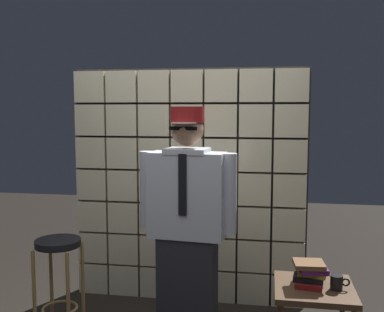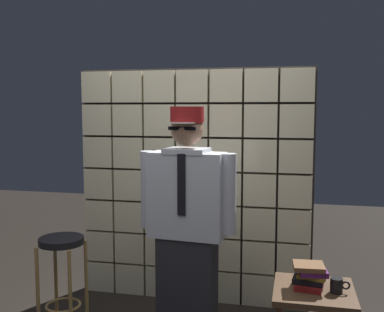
# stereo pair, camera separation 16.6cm
# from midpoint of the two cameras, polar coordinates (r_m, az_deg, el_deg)

# --- Properties ---
(glass_block_wall) EXTENTS (2.12, 0.10, 2.12)m
(glass_block_wall) POSITION_cam_midpoint_polar(r_m,az_deg,el_deg) (4.11, 1.27, -3.90)
(glass_block_wall) COLOR beige
(glass_block_wall) RESTS_ON ground
(standing_person) EXTENTS (0.70, 0.32, 1.76)m
(standing_person) POSITION_cam_midpoint_polar(r_m,az_deg,el_deg) (3.24, 0.87, -8.82)
(standing_person) COLOR #28282D
(standing_person) RESTS_ON ground
(bar_stool) EXTENTS (0.34, 0.34, 0.76)m
(bar_stool) POSITION_cam_midpoint_polar(r_m,az_deg,el_deg) (3.70, -14.67, -12.74)
(bar_stool) COLOR black
(bar_stool) RESTS_ON ground
(side_table) EXTENTS (0.52, 0.52, 0.56)m
(side_table) POSITION_cam_midpoint_polar(r_m,az_deg,el_deg) (3.27, 16.43, -16.88)
(side_table) COLOR #513823
(side_table) RESTS_ON ground
(book_stack) EXTENTS (0.23, 0.22, 0.16)m
(book_stack) POSITION_cam_midpoint_polar(r_m,az_deg,el_deg) (3.22, 16.00, -14.18)
(book_stack) COLOR maroon
(book_stack) RESTS_ON side_table
(coffee_mug) EXTENTS (0.13, 0.08, 0.09)m
(coffee_mug) POSITION_cam_midpoint_polar(r_m,az_deg,el_deg) (3.21, 19.13, -15.03)
(coffee_mug) COLOR black
(coffee_mug) RESTS_ON side_table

